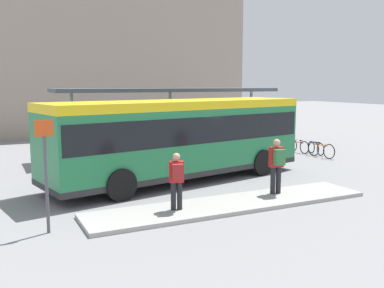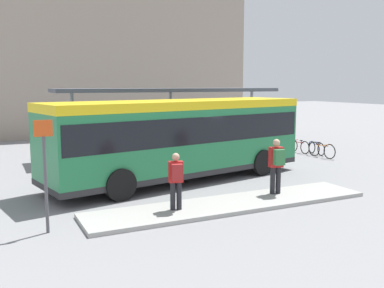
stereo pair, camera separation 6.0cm
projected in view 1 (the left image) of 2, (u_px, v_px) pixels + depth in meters
name	position (u px, v px, depth m)	size (l,w,h in m)	color
ground_plane	(180.00, 180.00, 16.38)	(120.00, 120.00, 0.00)	gray
curb_island	(232.00, 204.00, 12.90)	(8.97, 1.80, 0.12)	#9E9E99
city_bus	(180.00, 134.00, 16.14)	(10.64, 4.62, 3.05)	#237A47
pedestrian_waiting	(277.00, 163.00, 13.74)	(0.47, 0.51, 1.79)	#232328
pedestrian_companion	(177.00, 178.00, 11.95)	(0.44, 0.48, 1.63)	#232328
bicycle_orange	(321.00, 150.00, 21.49)	(0.48, 1.77, 0.76)	black
bicycle_blue	(316.00, 148.00, 22.44)	(0.48, 1.53, 0.67)	black
bicycle_red	(298.00, 146.00, 23.00)	(0.48, 1.63, 0.70)	black
station_shelter	(170.00, 92.00, 21.80)	(11.65, 2.51, 3.46)	#4C515B
potted_planter_near_shelter	(79.00, 154.00, 17.95)	(0.95, 0.95, 1.46)	slate
platform_sign	(46.00, 171.00, 10.36)	(0.44, 0.08, 2.80)	#4C4C51
station_building	(74.00, 50.00, 33.92)	(24.82, 10.70, 12.75)	gray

